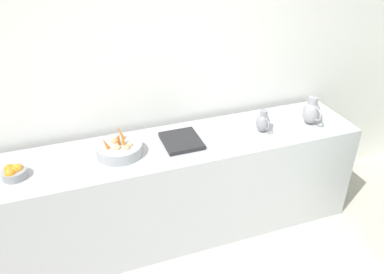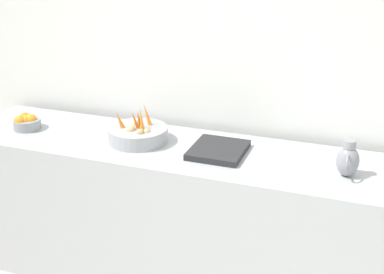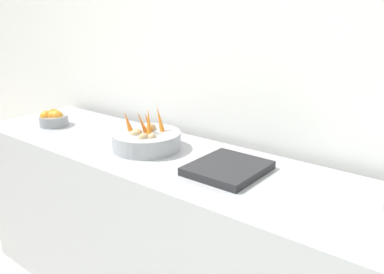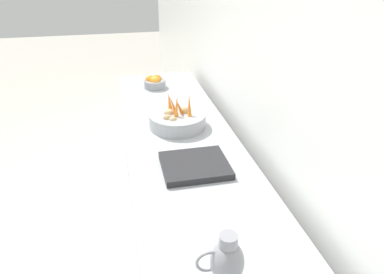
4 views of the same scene
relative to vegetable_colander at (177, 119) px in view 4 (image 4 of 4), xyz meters
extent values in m
cube|color=white|center=(-0.44, 0.96, 0.51)|extent=(0.10, 9.46, 3.00)
cube|color=#ADAFB5|center=(0.01, 0.46, -0.52)|extent=(0.66, 3.18, 0.94)
cylinder|color=#9EA0A5|center=(0.00, 0.00, -0.01)|extent=(0.36, 0.36, 0.09)
torus|color=#9EA0A5|center=(0.00, 0.00, -0.04)|extent=(0.21, 0.21, 0.01)
cone|color=orange|center=(0.02, 0.00, 0.09)|extent=(0.08, 0.06, 0.15)
cone|color=orange|center=(0.01, 0.03, 0.09)|extent=(0.06, 0.07, 0.17)
cone|color=orange|center=(0.03, -0.10, 0.08)|extent=(0.04, 0.08, 0.13)
cone|color=orange|center=(-0.01, 0.01, 0.08)|extent=(0.08, 0.04, 0.14)
cone|color=orange|center=(-0.07, 0.04, 0.09)|extent=(0.04, 0.09, 0.17)
ellipsoid|color=tan|center=(-0.05, -0.02, 0.04)|extent=(0.07, 0.06, 0.05)
ellipsoid|color=tan|center=(0.04, 0.08, 0.04)|extent=(0.05, 0.04, 0.04)
ellipsoid|color=tan|center=(0.07, 0.05, 0.04)|extent=(0.05, 0.05, 0.05)
ellipsoid|color=tan|center=(0.05, -0.02, 0.04)|extent=(0.07, 0.06, 0.05)
cylinder|color=gray|center=(0.05, -0.76, -0.02)|extent=(0.18, 0.18, 0.06)
sphere|color=orange|center=(0.04, -0.74, 0.01)|extent=(0.08, 0.08, 0.08)
sphere|color=orange|center=(0.04, -0.78, 0.01)|extent=(0.08, 0.08, 0.08)
sphere|color=orange|center=(0.03, -0.79, 0.01)|extent=(0.07, 0.07, 0.07)
sphere|color=orange|center=(0.09, -0.78, 0.01)|extent=(0.08, 0.08, 0.08)
sphere|color=orange|center=(0.06, -0.76, 0.01)|extent=(0.07, 0.07, 0.07)
ellipsoid|color=gray|center=(0.05, 1.22, 0.03)|extent=(0.12, 0.12, 0.16)
cylinder|color=gray|center=(0.05, 1.22, 0.13)|extent=(0.06, 0.06, 0.04)
torus|color=gray|center=(0.12, 1.22, 0.05)|extent=(0.09, 0.01, 0.09)
cube|color=#232326|center=(0.00, 0.51, -0.03)|extent=(0.34, 0.30, 0.04)
camera|label=1|loc=(2.65, -0.35, 1.65)|focal=37.19mm
camera|label=2|loc=(2.60, 1.29, 1.14)|focal=48.05mm
camera|label=3|loc=(1.38, 1.39, 0.64)|focal=36.81mm
camera|label=4|loc=(0.35, 2.05, 0.96)|focal=33.63mm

